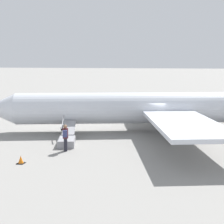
{
  "coord_description": "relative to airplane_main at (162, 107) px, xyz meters",
  "views": [
    {
      "loc": [
        -3.57,
        25.46,
        5.65
      ],
      "look_at": [
        2.89,
        1.82,
        1.78
      ],
      "focal_mm": 50.0,
      "sensor_mm": 36.0,
      "label": 1
    }
  ],
  "objects": [
    {
      "name": "traffic_cone_near_stairs",
      "position": [
        6.76,
        10.69,
        -1.8
      ],
      "size": [
        0.41,
        0.41,
        0.45
      ],
      "color": "black",
      "rests_on": "ground"
    },
    {
      "name": "passenger",
      "position": [
        5.32,
        7.7,
        -1.0
      ],
      "size": [
        0.43,
        0.57,
        1.74
      ],
      "rotation": [
        0.0,
        0.0,
        -1.25
      ],
      "color": "#23232D",
      "rests_on": "ground"
    },
    {
      "name": "ground_plane",
      "position": [
        0.86,
        0.29,
        -2.0
      ],
      "size": [
        600.0,
        600.0,
        0.0
      ],
      "primitive_type": "plane",
      "color": "gray"
    },
    {
      "name": "airplane_main",
      "position": [
        0.0,
        0.0,
        0.0
      ],
      "size": [
        27.55,
        21.31,
        6.69
      ],
      "rotation": [
        0.0,
        0.0,
        0.32
      ],
      "color": "silver",
      "rests_on": "ground"
    },
    {
      "name": "boarding_stairs",
      "position": [
        5.94,
        6.0,
        -1.63
      ],
      "size": [
        2.25,
        4.13,
        1.67
      ],
      "rotation": [
        0.0,
        0.0,
        -1.25
      ],
      "color": "#99999E",
      "rests_on": "ground"
    }
  ]
}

